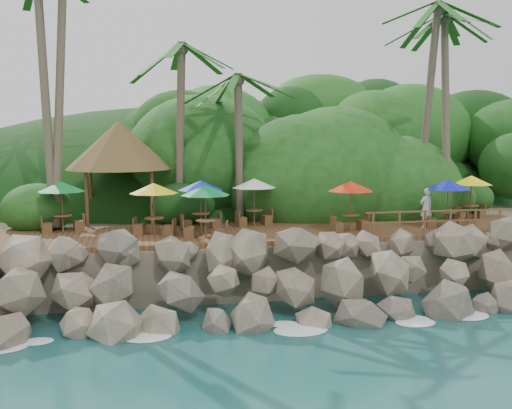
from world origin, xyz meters
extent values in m
plane|color=#19514F|center=(0.00, 0.00, 0.00)|extent=(140.00, 140.00, 0.00)
cube|color=gray|center=(0.00, 16.00, 1.05)|extent=(32.00, 25.20, 2.10)
ellipsoid|color=#143811|center=(0.00, 23.50, 0.00)|extent=(44.80, 28.00, 15.40)
cube|color=brown|center=(0.00, 6.00, 2.20)|extent=(26.00, 5.00, 0.20)
ellipsoid|color=white|center=(-9.00, 0.30, 0.03)|extent=(1.20, 0.80, 0.06)
ellipsoid|color=white|center=(-6.00, 0.30, 0.03)|extent=(1.20, 0.80, 0.06)
ellipsoid|color=white|center=(-3.00, 0.30, 0.03)|extent=(1.20, 0.80, 0.06)
ellipsoid|color=white|center=(0.00, 0.30, 0.03)|extent=(1.20, 0.80, 0.06)
ellipsoid|color=white|center=(3.00, 0.30, 0.03)|extent=(1.20, 0.80, 0.06)
ellipsoid|color=white|center=(6.00, 0.30, 0.03)|extent=(1.20, 0.80, 0.06)
cylinder|color=brown|center=(-8.53, 8.60, 7.77)|extent=(0.94, 1.79, 10.89)
cylinder|color=brown|center=(-7.94, 8.97, 8.74)|extent=(0.96, 2.93, 12.69)
cylinder|color=brown|center=(-2.85, 9.27, 6.28)|extent=(0.73, 0.82, 7.97)
ellipsoid|color=#23601E|center=(-2.85, 9.27, 10.26)|extent=(6.00, 6.00, 2.40)
cylinder|color=brown|center=(-0.21, 8.88, 5.60)|extent=(0.61, 0.63, 6.62)
ellipsoid|color=#23601E|center=(-0.21, 8.88, 8.91)|extent=(6.00, 6.00, 2.40)
cylinder|color=brown|center=(9.65, 8.25, 7.15)|extent=(0.64, 1.82, 9.64)
ellipsoid|color=#23601E|center=(9.65, 8.25, 11.99)|extent=(6.00, 6.00, 2.40)
cylinder|color=brown|center=(8.81, 8.47, 7.29)|extent=(0.59, 1.48, 9.95)
ellipsoid|color=#23601E|center=(8.81, 8.47, 12.27)|extent=(6.00, 6.00, 2.40)
cylinder|color=brown|center=(-6.98, 8.55, 3.50)|extent=(0.16, 0.16, 2.40)
cylinder|color=brown|center=(-4.18, 8.55, 3.50)|extent=(0.16, 0.16, 2.40)
cylinder|color=brown|center=(-6.98, 11.35, 3.50)|extent=(0.16, 0.16, 2.40)
cylinder|color=brown|center=(-4.18, 11.35, 3.50)|extent=(0.16, 0.16, 2.40)
cone|color=brown|center=(-5.58, 9.95, 5.80)|extent=(4.86, 4.86, 2.20)
cylinder|color=brown|center=(8.18, 5.12, 2.64)|extent=(0.07, 0.07, 0.68)
cylinder|color=brown|center=(8.18, 5.12, 2.99)|extent=(0.77, 0.77, 0.05)
cylinder|color=brown|center=(8.18, 5.12, 3.31)|extent=(0.05, 0.05, 2.01)
cone|color=#0C15A2|center=(8.18, 5.12, 4.17)|extent=(1.92, 1.92, 0.41)
cube|color=brown|center=(7.58, 5.34, 2.51)|extent=(0.49, 0.49, 0.42)
cube|color=brown|center=(8.78, 4.91, 2.51)|extent=(0.49, 0.49, 0.42)
cylinder|color=brown|center=(0.19, 7.36, 2.64)|extent=(0.07, 0.07, 0.68)
cylinder|color=brown|center=(0.19, 7.36, 2.99)|extent=(0.77, 0.77, 0.05)
cylinder|color=brown|center=(0.19, 7.36, 3.31)|extent=(0.05, 0.05, 2.01)
cone|color=white|center=(0.19, 7.36, 4.17)|extent=(1.92, 1.92, 0.41)
cube|color=brown|center=(-0.42, 7.17, 2.51)|extent=(0.48, 0.48, 0.42)
cube|color=brown|center=(0.80, 7.55, 2.51)|extent=(0.48, 0.48, 0.42)
cylinder|color=brown|center=(3.80, 5.13, 2.64)|extent=(0.07, 0.07, 0.68)
cylinder|color=brown|center=(3.80, 5.13, 2.99)|extent=(0.77, 0.77, 0.05)
cylinder|color=brown|center=(3.80, 5.13, 3.31)|extent=(0.05, 0.05, 2.01)
cone|color=red|center=(3.80, 5.13, 4.17)|extent=(1.92, 1.92, 0.41)
cube|color=brown|center=(3.19, 4.96, 2.51)|extent=(0.47, 0.47, 0.42)
cube|color=brown|center=(4.42, 5.30, 2.51)|extent=(0.47, 0.47, 0.42)
cylinder|color=brown|center=(10.43, 7.08, 2.64)|extent=(0.07, 0.07, 0.68)
cylinder|color=brown|center=(10.43, 7.08, 2.99)|extent=(0.77, 0.77, 0.05)
cylinder|color=brown|center=(10.43, 7.08, 3.31)|extent=(0.05, 0.05, 2.01)
cone|color=#FFF015|center=(10.43, 7.08, 4.17)|extent=(1.92, 1.92, 0.41)
cube|color=brown|center=(9.83, 6.88, 2.51)|extent=(0.49, 0.49, 0.42)
cube|color=brown|center=(11.04, 7.28, 2.51)|extent=(0.49, 0.49, 0.42)
cylinder|color=brown|center=(8.46, 7.60, 2.64)|extent=(0.07, 0.07, 0.68)
cylinder|color=brown|center=(8.46, 7.60, 2.99)|extent=(0.77, 0.77, 0.05)
cylinder|color=brown|center=(8.46, 7.60, 3.31)|extent=(0.05, 0.05, 2.01)
cone|color=silver|center=(8.46, 7.60, 4.17)|extent=(1.92, 1.92, 0.41)
cube|color=brown|center=(7.83, 7.70, 2.51)|extent=(0.44, 0.44, 0.42)
cube|color=brown|center=(9.10, 7.50, 2.51)|extent=(0.44, 0.44, 0.42)
cylinder|color=brown|center=(-2.21, 6.78, 2.64)|extent=(0.07, 0.07, 0.68)
cylinder|color=brown|center=(-2.21, 6.78, 2.99)|extent=(0.77, 0.77, 0.05)
cylinder|color=brown|center=(-2.21, 6.78, 3.31)|extent=(0.05, 0.05, 2.01)
cone|color=#0C24A4|center=(-2.21, 6.78, 4.17)|extent=(1.92, 1.92, 0.41)
cube|color=brown|center=(-2.84, 6.65, 2.51)|extent=(0.46, 0.46, 0.42)
cube|color=brown|center=(-1.59, 6.92, 2.51)|extent=(0.46, 0.46, 0.42)
cylinder|color=brown|center=(-4.18, 5.77, 2.64)|extent=(0.07, 0.07, 0.68)
cylinder|color=brown|center=(-4.18, 5.77, 2.99)|extent=(0.77, 0.77, 0.05)
cylinder|color=brown|center=(-4.18, 5.77, 3.31)|extent=(0.05, 0.05, 2.01)
cone|color=yellow|center=(-4.18, 5.77, 4.17)|extent=(1.92, 1.92, 0.41)
cube|color=brown|center=(-4.77, 6.02, 2.51)|extent=(0.51, 0.51, 0.42)
cube|color=brown|center=(-3.59, 5.51, 2.51)|extent=(0.51, 0.51, 0.42)
cylinder|color=brown|center=(-7.86, 7.25, 2.64)|extent=(0.07, 0.07, 0.68)
cylinder|color=brown|center=(-7.86, 7.25, 2.99)|extent=(0.77, 0.77, 0.05)
cylinder|color=brown|center=(-7.86, 7.25, 3.31)|extent=(0.05, 0.05, 2.01)
cone|color=#0D752C|center=(-7.86, 7.25, 4.17)|extent=(1.92, 1.92, 0.41)
cube|color=brown|center=(-8.48, 7.10, 2.51)|extent=(0.47, 0.47, 0.42)
cube|color=brown|center=(-7.23, 7.41, 2.51)|extent=(0.47, 0.47, 0.42)
cylinder|color=brown|center=(-2.26, 4.65, 2.64)|extent=(0.07, 0.07, 0.68)
cylinder|color=brown|center=(-2.26, 4.65, 2.99)|extent=(0.77, 0.77, 0.05)
cylinder|color=brown|center=(-2.26, 4.65, 3.31)|extent=(0.05, 0.05, 2.01)
cone|color=#0C743A|center=(-2.26, 4.65, 4.17)|extent=(1.92, 1.92, 0.41)
cube|color=brown|center=(-2.87, 4.84, 2.51)|extent=(0.48, 0.48, 0.42)
cube|color=brown|center=(-1.64, 4.45, 2.51)|extent=(0.48, 0.48, 0.42)
cylinder|color=brown|center=(4.21, 3.65, 2.80)|extent=(0.10, 0.10, 1.00)
cylinder|color=brown|center=(5.31, 3.65, 2.80)|extent=(0.10, 0.10, 1.00)
cylinder|color=brown|center=(6.41, 3.65, 2.80)|extent=(0.10, 0.10, 1.00)
cylinder|color=brown|center=(7.51, 3.65, 2.80)|extent=(0.10, 0.10, 1.00)
cylinder|color=brown|center=(8.61, 3.65, 2.80)|extent=(0.10, 0.10, 1.00)
cylinder|color=brown|center=(9.71, 3.65, 2.80)|extent=(0.10, 0.10, 1.00)
cube|color=brown|center=(8.06, 3.65, 3.25)|extent=(8.30, 0.06, 0.06)
cube|color=brown|center=(8.06, 3.65, 2.85)|extent=(8.30, 0.06, 0.06)
imported|color=silver|center=(7.31, 5.34, 3.15)|extent=(0.70, 0.54, 1.71)
camera|label=1|loc=(-4.86, -18.32, 6.38)|focal=42.29mm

